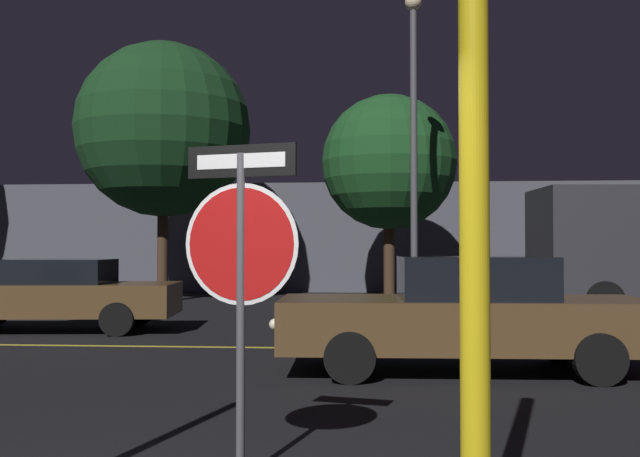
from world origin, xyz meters
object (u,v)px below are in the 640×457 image
(street_lamp, at_px, (414,123))
(passing_car_3, at_px, (465,314))
(stop_sign, at_px, (241,246))
(tree_1, at_px, (389,163))
(yellow_pole_right, at_px, (474,209))
(passing_car_2, at_px, (53,294))
(tree_0, at_px, (163,130))

(street_lamp, bearing_deg, passing_car_3, -88.34)
(stop_sign, relative_size, passing_car_3, 0.48)
(stop_sign, distance_m, street_lamp, 12.13)
(tree_1, bearing_deg, passing_car_3, -86.46)
(street_lamp, relative_size, tree_1, 1.25)
(stop_sign, bearing_deg, tree_1, 98.40)
(yellow_pole_right, xyz_separation_m, passing_car_2, (-6.49, 9.61, -1.06))
(street_lamp, xyz_separation_m, tree_0, (-7.03, 3.83, 0.54))
(stop_sign, distance_m, passing_car_2, 9.73)
(yellow_pole_right, bearing_deg, tree_0, 111.28)
(yellow_pole_right, xyz_separation_m, tree_0, (-6.57, 16.86, 3.24))
(passing_car_2, bearing_deg, yellow_pole_right, -151.85)
(passing_car_2, bearing_deg, stop_sign, -153.99)
(stop_sign, height_order, passing_car_2, stop_sign)
(street_lamp, bearing_deg, tree_0, 151.40)
(yellow_pole_right, bearing_deg, street_lamp, 87.98)
(yellow_pole_right, bearing_deg, passing_car_3, 83.30)
(passing_car_2, bearing_deg, tree_1, -47.28)
(yellow_pole_right, relative_size, tree_1, 0.59)
(street_lamp, bearing_deg, stop_sign, -98.93)
(stop_sign, xyz_separation_m, passing_car_2, (-5.12, 8.23, -0.89))
(tree_0, bearing_deg, street_lamp, -28.60)
(yellow_pole_right, relative_size, passing_car_3, 0.74)
(stop_sign, distance_m, yellow_pole_right, 1.95)
(passing_car_3, distance_m, street_lamp, 8.20)
(yellow_pole_right, distance_m, tree_0, 18.38)
(stop_sign, xyz_separation_m, tree_0, (-5.20, 15.47, 3.41))
(yellow_pole_right, height_order, passing_car_3, yellow_pole_right)
(stop_sign, relative_size, yellow_pole_right, 0.65)
(tree_1, bearing_deg, street_lamp, -82.97)
(passing_car_2, height_order, street_lamp, street_lamp)
(stop_sign, distance_m, passing_car_3, 4.87)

